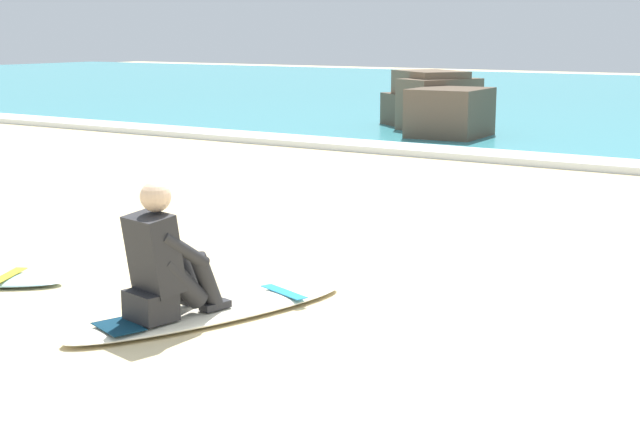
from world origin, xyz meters
The scene contains 5 objects.
ground_plane centered at (0.00, 0.00, 0.00)m, with size 80.00×80.00×0.00m, color beige.
breaking_foam centered at (0.00, 8.19, 0.06)m, with size 80.00×0.90×0.11m, color white.
surfboard_main centered at (-0.28, -0.60, 0.04)m, with size 1.23×2.30×0.08m.
surfer_seated centered at (-0.42, -0.93, 0.44)m, with size 0.47×0.75×0.95m.
rock_outcrop_distant centered at (-4.08, 10.85, 0.53)m, with size 2.91×3.05×1.22m.
Camera 1 is at (3.79, -5.47, 2.00)m, focal length 51.76 mm.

